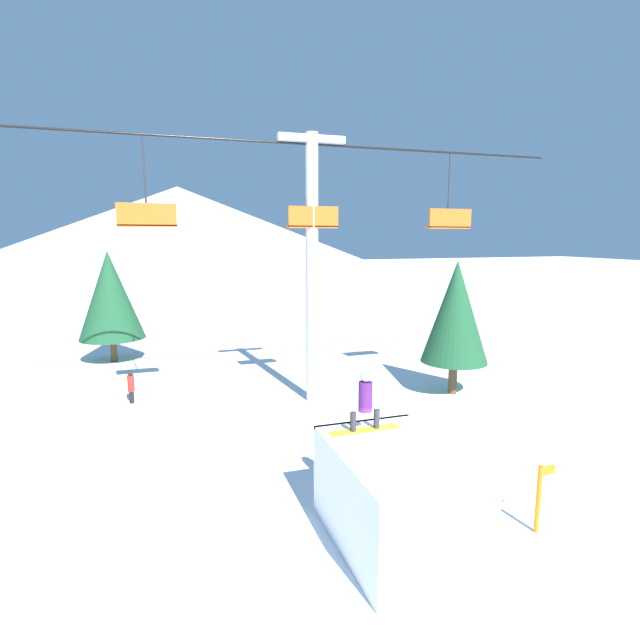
# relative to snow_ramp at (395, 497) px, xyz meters

# --- Properties ---
(ground_plane) EXTENTS (220.00, 220.00, 0.00)m
(ground_plane) POSITION_rel_snow_ramp_xyz_m (0.37, -0.13, -0.98)
(ground_plane) COLOR white
(mountain_ridge) EXTENTS (75.95, 75.95, 14.67)m
(mountain_ridge) POSITION_rel_snow_ramp_xyz_m (0.37, 86.68, 6.35)
(mountain_ridge) COLOR silver
(mountain_ridge) RESTS_ON ground_plane
(snow_ramp) EXTENTS (2.28, 3.38, 1.96)m
(snow_ramp) POSITION_rel_snow_ramp_xyz_m (0.00, 0.00, 0.00)
(snow_ramp) COLOR white
(snow_ramp) RESTS_ON ground_plane
(snowboarder) EXTENTS (1.54, 0.29, 1.31)m
(snowboarder) POSITION_rel_snow_ramp_xyz_m (-0.19, 1.09, 1.62)
(snowboarder) COLOR yellow
(snowboarder) RESTS_ON snow_ramp
(chairlift) EXTENTS (19.33, 0.45, 9.54)m
(chairlift) POSITION_rel_snow_ramp_xyz_m (1.08, 8.83, 4.59)
(chairlift) COLOR #B2B2B7
(chairlift) RESTS_ON ground_plane
(pine_tree_near) EXTENTS (2.52, 2.52, 5.16)m
(pine_tree_near) POSITION_rel_snow_ramp_xyz_m (6.49, 7.92, 2.22)
(pine_tree_near) COLOR #4C3823
(pine_tree_near) RESTS_ON ground_plane
(pine_tree_far) EXTENTS (3.05, 3.05, 5.37)m
(pine_tree_far) POSITION_rel_snow_ramp_xyz_m (-6.34, 17.47, 2.26)
(pine_tree_far) COLOR #4C3823
(pine_tree_far) RESTS_ON ground_plane
(trail_marker) EXTENTS (0.41, 0.10, 1.46)m
(trail_marker) POSITION_rel_snow_ramp_xyz_m (2.97, -0.61, -0.20)
(trail_marker) COLOR orange
(trail_marker) RESTS_ON ground_plane
(distant_skier) EXTENTS (0.24, 0.24, 1.23)m
(distant_skier) POSITION_rel_snow_ramp_xyz_m (-5.29, 10.63, -0.32)
(distant_skier) COLOR black
(distant_skier) RESTS_ON ground_plane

